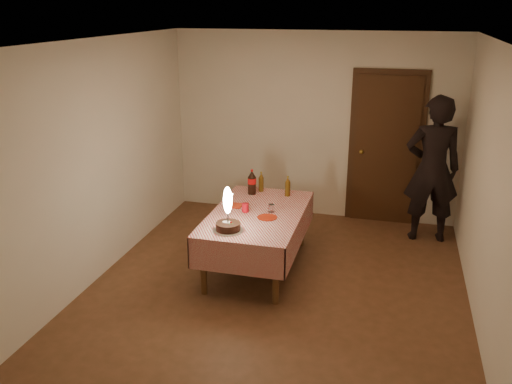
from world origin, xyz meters
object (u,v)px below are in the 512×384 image
clear_cup (271,208)px  cola_bottle (252,182)px  red_plate (267,217)px  amber_bottle_right (288,187)px  photographer (432,169)px  dining_table (257,220)px  birthday_cake (228,219)px  red_cup (245,208)px  amber_bottle_left (261,182)px

clear_cup → cola_bottle: bearing=124.8°
cola_bottle → red_plate: bearing=-62.8°
amber_bottle_right → photographer: bearing=23.1°
dining_table → birthday_cake: size_ratio=3.60×
photographer → red_cup: bearing=-146.3°
birthday_cake → clear_cup: 0.71m
birthday_cake → red_plate: birthday_cake is taller
clear_cup → birthday_cake: bearing=-116.6°
amber_bottle_right → photographer: (1.71, 0.73, 0.14)m
clear_cup → amber_bottle_left: bearing=113.5°
red_plate → red_cup: bearing=158.5°
amber_bottle_left → birthday_cake: bearing=-91.2°
amber_bottle_left → dining_table: bearing=-79.3°
photographer → birthday_cake: bearing=-137.2°
red_plate → dining_table: bearing=139.2°
clear_cup → amber_bottle_right: bearing=83.3°
dining_table → red_plate: bearing=-40.8°
red_cup → amber_bottle_right: 0.75m
amber_bottle_left → amber_bottle_right: same height
red_plate → photographer: (1.78, 1.49, 0.26)m
amber_bottle_right → red_plate: bearing=-95.4°
dining_table → red_cup: (-0.13, -0.02, 0.14)m
cola_bottle → amber_bottle_right: (0.44, 0.04, -0.03)m
cola_bottle → photographer: 2.29m
amber_bottle_right → clear_cup: bearing=-96.7°
birthday_cake → photographer: 2.86m
red_cup → photographer: (2.07, 1.38, 0.21)m
birthday_cake → photographer: size_ratio=0.25×
clear_cup → amber_bottle_right: (0.07, 0.58, 0.07)m
red_plate → photographer: bearing=39.9°
clear_cup → red_plate: bearing=-91.2°
dining_table → red_plate: red_plate is taller
dining_table → red_cup: size_ratio=17.20×
birthday_cake → red_plate: 0.56m
red_cup → cola_bottle: 0.63m
red_plate → cola_bottle: 0.83m
red_cup → cola_bottle: size_ratio=0.31×
red_plate → photographer: 2.34m
red_cup → red_plate: bearing=-21.5°
birthday_cake → photographer: photographer is taller
clear_cup → amber_bottle_left: 0.73m
dining_table → red_plate: (0.15, -0.13, 0.10)m
red_cup → amber_bottle_right: bearing=61.4°
birthday_cake → clear_cup: birthday_cake is taller
birthday_cake → amber_bottle_left: (0.03, 1.30, -0.01)m
red_plate → red_cup: (-0.28, 0.11, 0.05)m
birthday_cake → cola_bottle: 1.17m
dining_table → photographer: 2.39m
red_plate → amber_bottle_right: 0.78m
dining_table → photographer: bearing=35.2°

